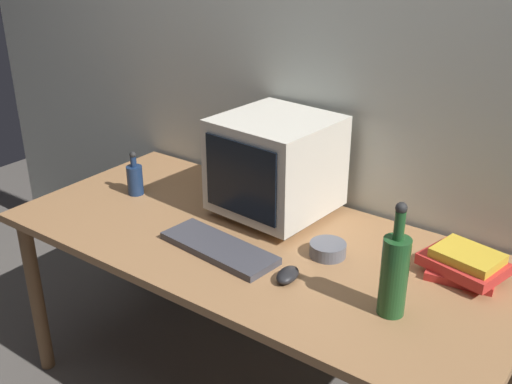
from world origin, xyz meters
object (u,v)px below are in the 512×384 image
Objects in this scene: bottle_short at (135,178)px; bottle_tall at (394,273)px; crt_monitor at (276,165)px; cd_spindle at (328,249)px; book_stack at (464,264)px; keyboard at (219,248)px; computer_mouse at (288,275)px.

bottle_tall is at bearing -6.96° from bottle_short.
crt_monitor reaches higher than cd_spindle.
book_stack is (1.26, 0.16, -0.02)m from bottle_short.
cd_spindle is at bearing 37.51° from keyboard.
computer_mouse is 0.20m from cd_spindle.
book_stack is at bearing 30.32° from keyboard.
book_stack reaches higher than computer_mouse.
crt_monitor reaches higher than book_stack.
crt_monitor reaches higher than bottle_short.
cd_spindle is at bearing 150.44° from bottle_tall.
keyboard is 3.50× the size of cd_spindle.
bottle_tall is 1.90× the size of bottle_short.
crt_monitor reaches higher than computer_mouse.
crt_monitor is at bearing 152.15° from bottle_tall.
crt_monitor is 0.70m from bottle_tall.
keyboard is 1.23× the size of bottle_tall.
bottle_tall is at bearing -27.85° from crt_monitor.
keyboard is 1.56× the size of book_stack.
cd_spindle is (-0.40, -0.13, -0.02)m from book_stack.
crt_monitor is 0.59m from bottle_short.
crt_monitor is 0.39m from cd_spindle.
bottle_tall reaches higher than book_stack.
keyboard is at bearing -148.34° from cd_spindle.
book_stack is at bearing -1.76° from crt_monitor.
book_stack reaches higher than keyboard.
book_stack is at bearing 71.65° from bottle_tall.
bottle_tall is 0.33m from book_stack.
computer_mouse is 0.83× the size of cd_spindle.
book_stack is at bearing 7.27° from bottle_short.
bottle_short reaches higher than cd_spindle.
crt_monitor is at bearing 97.55° from keyboard.
crt_monitor is at bearing 18.49° from bottle_short.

